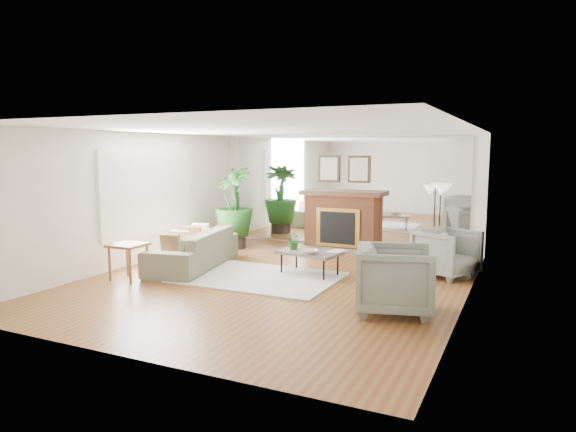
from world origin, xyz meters
The scene contains 18 objects.
ground centered at (0.00, 0.00, 0.00)m, with size 7.00×7.00×0.00m, color brown.
wall_left centered at (-2.99, 0.00, 1.25)m, with size 0.02×7.00×2.50m, color white.
wall_right centered at (2.99, 0.00, 1.25)m, with size 0.02×7.00×2.50m, color white.
wall_back centered at (0.00, 3.49, 1.25)m, with size 6.00×0.02×2.50m, color white.
mirror_panel centered at (0.00, 3.47, 1.25)m, with size 5.40×0.04×2.40m, color silver.
window_panel centered at (-2.96, 0.40, 1.35)m, with size 0.04×2.40×1.50m, color #B2E09E.
fireplace centered at (0.00, 3.26, 0.66)m, with size 1.85×0.83×2.05m.
area_rug centered at (-0.34, 0.06, 0.01)m, with size 2.62×1.87×0.03m, color silver.
coffee_table centered at (0.36, 0.62, 0.39)m, with size 1.16×0.82×0.42m.
sofa centered at (-1.83, 0.27, 0.34)m, with size 2.36×0.92×0.69m, color slate.
armchair_back centered at (2.52, 1.57, 0.41)m, with size 0.88×0.90×0.82m, color gray.
armchair_front centered at (2.19, -0.81, 0.45)m, with size 0.97×1.00×0.91m, color gray.
side_table centered at (-2.27, -0.95, 0.51)m, with size 0.55×0.55×0.61m.
potted_ficus centered at (-2.15, 2.26, 0.96)m, with size 1.06×1.06×1.79m.
floor_lamp centered at (2.05, 3.10, 1.25)m, with size 0.48×0.27×1.47m.
tabletop_plant centered at (0.04, 0.67, 0.58)m, with size 0.29×0.25×0.32m, color #265F23.
fruit_bowl centered at (0.45, 0.43, 0.46)m, with size 0.27×0.27×0.07m, color #9A673D.
book centered at (0.70, 0.76, 0.44)m, with size 0.23×0.32×0.02m, color #9A673D.
Camera 1 is at (3.73, -7.43, 2.15)m, focal length 32.00 mm.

